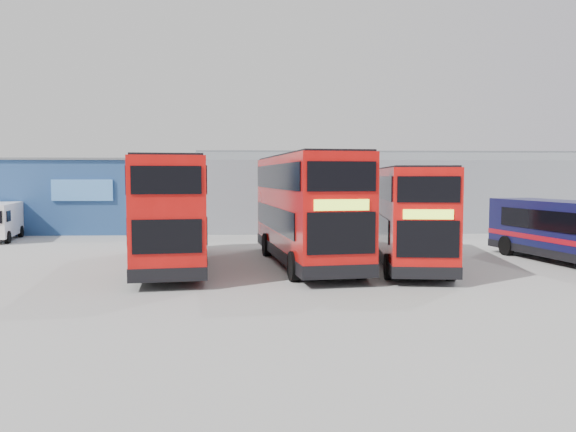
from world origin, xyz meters
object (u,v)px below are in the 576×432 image
Objects in this scene: double_decker_left at (170,213)px; maintenance_shed at (393,193)px; double_decker_right at (407,217)px; office_block at (100,195)px; double_decker_centre at (305,210)px.

maintenance_shed is at bearing -134.59° from double_decker_left.
maintenance_shed is 2.96× the size of double_decker_right.
office_block is 18.86m from double_decker_left.
office_block is 1.09× the size of double_decker_left.
double_decker_centre is at bearing 175.64° from double_decker_left.
double_decker_left is 1.10× the size of double_decker_right.
double_decker_right is at bearing -43.92° from office_block.
maintenance_shed is 19.79m from double_decker_right.
maintenance_shed is 2.70× the size of double_decker_left.
double_decker_left is (-14.20, -19.18, -0.28)m from maintenance_shed.
office_block reaches higher than double_decker_right.
office_block reaches higher than double_decker_left.
double_decker_right is (10.24, -0.20, -0.20)m from double_decker_left.
maintenance_shed reaches higher than double_decker_left.
double_decker_centre is at bearing -50.86° from office_block.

